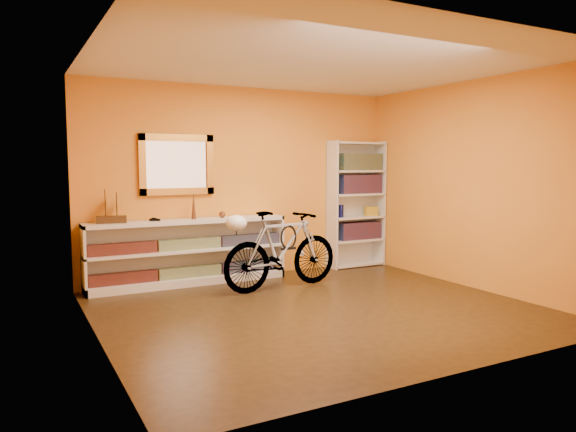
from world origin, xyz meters
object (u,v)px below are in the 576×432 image
console_unit (189,252)px  bookcase (356,204)px  bicycle (282,250)px  helmet (236,223)px

console_unit → bookcase: (2.64, 0.03, 0.52)m
console_unit → bicycle: size_ratio=1.55×
console_unit → bicycle: bicycle is taller
console_unit → helmet: (0.32, -0.84, 0.44)m
console_unit → bookcase: size_ratio=1.37×
bookcase → bicycle: bearing=-154.7°
helmet → bookcase: bearing=20.4°
bookcase → bicycle: bookcase is taller
bookcase → bicycle: 1.92m
console_unit → helmet: 1.00m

